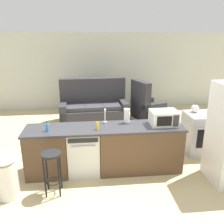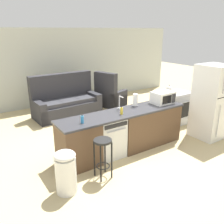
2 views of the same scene
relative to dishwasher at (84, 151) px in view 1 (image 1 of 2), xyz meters
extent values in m
plane|color=tan|center=(0.25, 0.00, -0.42)|extent=(24.00, 24.00, 0.00)
cube|color=beige|center=(0.55, 4.20, 0.88)|extent=(10.00, 0.06, 2.60)
cube|color=brown|center=(-0.68, 0.00, 0.01)|extent=(0.75, 0.62, 0.86)
cube|color=brown|center=(1.08, 0.00, 0.01)|extent=(1.55, 0.62, 0.86)
cube|color=#333338|center=(0.40, 0.00, 0.46)|extent=(2.94, 0.66, 0.04)
cube|color=black|center=(0.40, 0.00, -0.38)|extent=(2.86, 0.56, 0.08)
cube|color=silver|center=(0.00, 0.00, 0.00)|extent=(0.58, 0.58, 0.84)
cube|color=black|center=(0.00, -0.30, 0.36)|extent=(0.52, 0.01, 0.08)
cylinder|color=#B2B2B7|center=(0.00, -0.31, 0.26)|extent=(0.44, 0.02, 0.02)
cube|color=#A8AAB2|center=(2.60, 0.55, 0.00)|extent=(0.76, 0.64, 0.85)
cube|color=black|center=(2.60, 0.22, 0.05)|extent=(0.53, 0.01, 0.43)
cylinder|color=silver|center=(2.60, 0.20, 0.28)|extent=(0.61, 0.03, 0.03)
cube|color=#B7B7BC|center=(2.60, 0.55, 0.45)|extent=(0.76, 0.64, 0.05)
torus|color=black|center=(2.43, 0.42, 0.47)|extent=(0.16, 0.16, 0.01)
torus|color=black|center=(2.77, 0.42, 0.47)|extent=(0.16, 0.16, 0.01)
torus|color=black|center=(2.43, 0.68, 0.47)|extent=(0.16, 0.16, 0.01)
torus|color=black|center=(2.77, 0.68, 0.47)|extent=(0.16, 0.16, 0.01)
cube|color=white|center=(1.51, 0.00, 0.62)|extent=(0.50, 0.36, 0.28)
cube|color=black|center=(1.47, -0.18, 0.62)|extent=(0.27, 0.01, 0.18)
cube|color=#2D2D33|center=(1.68, -0.18, 0.62)|extent=(0.11, 0.01, 0.21)
cylinder|color=silver|center=(0.42, 0.20, 0.49)|extent=(0.07, 0.07, 0.03)
cylinder|color=silver|center=(0.42, 0.20, 0.64)|extent=(0.02, 0.02, 0.26)
cylinder|color=silver|center=(0.42, 0.13, 0.77)|extent=(0.02, 0.14, 0.02)
cylinder|color=#4C4C51|center=(0.84, 0.18, 0.49)|extent=(0.14, 0.14, 0.01)
cylinder|color=white|center=(0.84, 0.18, 0.63)|extent=(0.11, 0.11, 0.27)
cylinder|color=yellow|center=(0.26, -0.10, 0.55)|extent=(0.06, 0.06, 0.14)
cylinder|color=black|center=(0.26, -0.10, 0.64)|extent=(0.02, 0.02, 0.04)
cylinder|color=#338CCC|center=(-0.62, -0.09, 0.55)|extent=(0.06, 0.06, 0.14)
cylinder|color=black|center=(-0.62, -0.09, 0.64)|extent=(0.02, 0.02, 0.04)
sphere|color=silver|center=(2.43, 0.68, 0.56)|extent=(0.17, 0.17, 0.17)
sphere|color=black|center=(2.43, 0.68, 0.66)|extent=(0.03, 0.03, 0.03)
cone|color=silver|center=(2.51, 0.68, 0.58)|extent=(0.08, 0.04, 0.06)
cylinder|color=black|center=(-0.50, -0.62, 0.30)|extent=(0.32, 0.32, 0.04)
cylinder|color=black|center=(-0.61, -0.73, -0.07)|extent=(0.03, 0.03, 0.70)
cylinder|color=black|center=(-0.39, -0.73, -0.07)|extent=(0.03, 0.03, 0.70)
cylinder|color=black|center=(-0.61, -0.51, -0.07)|extent=(0.03, 0.03, 0.70)
cylinder|color=black|center=(-0.39, -0.51, -0.07)|extent=(0.03, 0.03, 0.70)
torus|color=black|center=(-0.50, -0.62, -0.20)|extent=(0.25, 0.25, 0.02)
cylinder|color=white|center=(-1.22, -0.65, -0.11)|extent=(0.34, 0.34, 0.62)
ellipsoid|color=white|center=(-1.22, -0.65, 0.25)|extent=(0.35, 0.35, 0.14)
cube|color=#2D2D33|center=(0.27, 2.78, -0.21)|extent=(2.04, 0.99, 0.42)
cube|color=#2D2D33|center=(0.26, 3.11, 0.21)|extent=(2.01, 0.34, 1.27)
cube|color=#2D2D33|center=(-0.62, 2.74, -0.11)|extent=(0.24, 0.91, 0.62)
cube|color=#2D2D33|center=(1.17, 2.82, -0.11)|extent=(0.24, 0.91, 0.62)
cube|color=#3B3B41|center=(-0.27, 2.70, 0.06)|extent=(0.59, 0.66, 0.12)
cube|color=#3B3B41|center=(0.28, 2.73, 0.06)|extent=(0.59, 0.66, 0.12)
cube|color=#3B3B41|center=(0.83, 2.75, 0.06)|extent=(0.59, 0.66, 0.12)
cube|color=#2D2D33|center=(1.99, 2.93, -0.22)|extent=(1.04, 1.07, 0.40)
cube|color=#2D2D33|center=(1.70, 2.83, 0.18)|extent=(0.47, 0.87, 1.20)
cube|color=#2D2D33|center=(2.10, 2.61, -0.15)|extent=(0.81, 0.42, 0.55)
cube|color=#2D2D33|center=(1.87, 3.26, -0.15)|extent=(0.81, 0.42, 0.55)
camera|label=1|loc=(0.11, -4.06, 2.10)|focal=38.00mm
camera|label=2|loc=(-2.40, -3.79, 2.10)|focal=38.00mm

